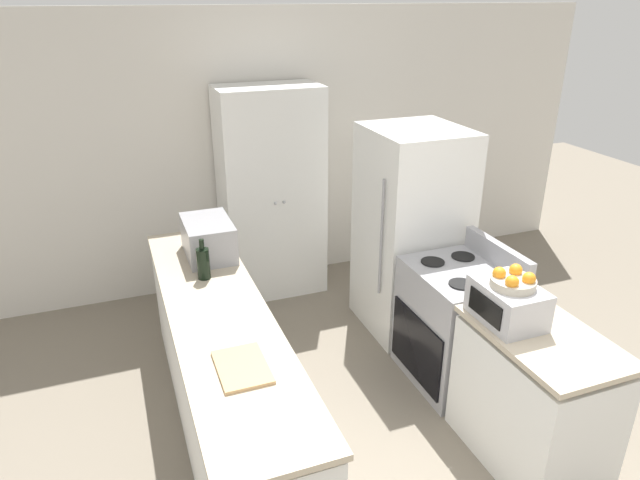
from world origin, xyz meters
The scene contains 11 objects.
wall_back centered at (0.00, 3.59, 1.30)m, with size 7.00×0.06×2.60m.
counter_left centered at (-0.85, 1.47, 0.43)m, with size 0.60×2.74×0.90m.
counter_right centered at (0.85, 0.56, 0.43)m, with size 0.60×0.92×0.90m.
pantry_cabinet centered at (0.01, 3.28, 0.98)m, with size 0.93×0.55×1.96m.
stove centered at (0.87, 1.42, 0.46)m, with size 0.66×0.76×1.06m.
refrigerator centered at (0.92, 2.24, 0.87)m, with size 0.76×0.80×1.74m.
microwave centered at (-0.74, 2.31, 1.04)m, with size 0.34×0.50×0.27m.
wine_bottle centered at (-0.85, 1.95, 1.02)m, with size 0.09×0.09×0.29m.
toaster_oven centered at (0.73, 0.77, 1.02)m, with size 0.32×0.43×0.23m.
fruit_bowl centered at (0.74, 0.75, 1.17)m, with size 0.26×0.26×0.11m.
cutting_board centered at (-0.85, 0.85, 0.91)m, with size 0.26×0.37×0.02m.
Camera 1 is at (-1.33, -1.58, 2.70)m, focal length 32.00 mm.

